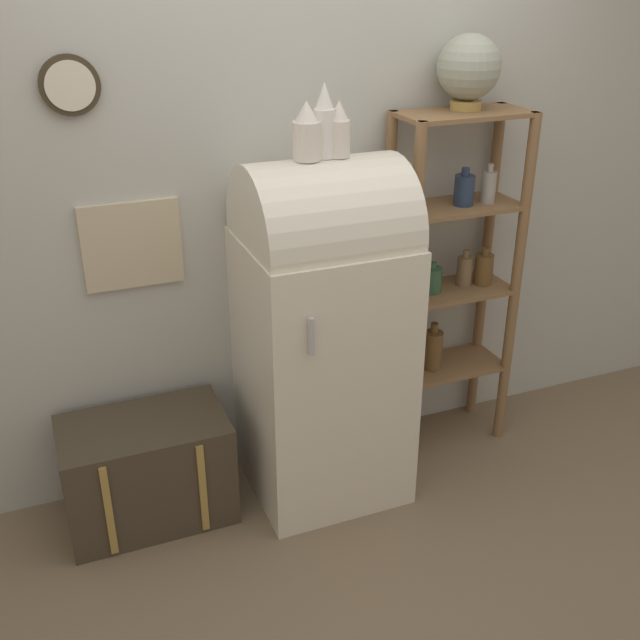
% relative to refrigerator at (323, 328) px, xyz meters
% --- Properties ---
extents(ground_plane, '(12.00, 12.00, 0.00)m').
position_rel_refrigerator_xyz_m(ground_plane, '(0.00, -0.24, -0.80)').
color(ground_plane, '#7A664C').
extents(wall_back, '(7.00, 0.09, 2.70)m').
position_rel_refrigerator_xyz_m(wall_back, '(-0.00, 0.34, 0.55)').
color(wall_back, '#B7B7AD').
rests_on(wall_back, ground_plane).
extents(refrigerator, '(0.66, 0.65, 1.54)m').
position_rel_refrigerator_xyz_m(refrigerator, '(0.00, 0.00, 0.00)').
color(refrigerator, silver).
rests_on(refrigerator, ground_plane).
extents(suitcase_trunk, '(0.70, 0.43, 0.48)m').
position_rel_refrigerator_xyz_m(suitcase_trunk, '(-0.80, 0.06, -0.57)').
color(suitcase_trunk, '#423828').
rests_on(suitcase_trunk, ground_plane).
extents(shelf_unit, '(0.61, 0.31, 1.65)m').
position_rel_refrigerator_xyz_m(shelf_unit, '(0.71, 0.13, 0.11)').
color(shelf_unit, olive).
rests_on(shelf_unit, ground_plane).
extents(globe, '(0.27, 0.27, 0.31)m').
position_rel_refrigerator_xyz_m(globe, '(0.74, 0.17, 1.02)').
color(globe, '#AD8942').
rests_on(globe, shelf_unit).
extents(vase_left, '(0.11, 0.11, 0.22)m').
position_rel_refrigerator_xyz_m(vase_left, '(-0.07, 0.00, 0.84)').
color(vase_left, silver).
rests_on(vase_left, refrigerator).
extents(vase_center, '(0.08, 0.08, 0.29)m').
position_rel_refrigerator_xyz_m(vase_center, '(0.01, 0.02, 0.87)').
color(vase_center, white).
rests_on(vase_center, refrigerator).
extents(vase_right, '(0.09, 0.09, 0.22)m').
position_rel_refrigerator_xyz_m(vase_right, '(0.07, 0.01, 0.84)').
color(vase_right, silver).
rests_on(vase_right, refrigerator).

